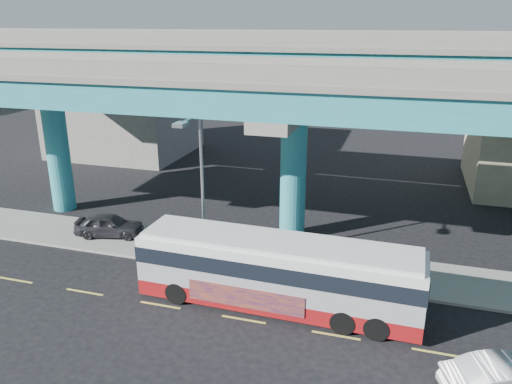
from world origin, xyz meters
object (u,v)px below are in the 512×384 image
(parked_car, at_px, (109,225))
(stop_sign, at_px, (317,246))
(sedan, at_px, (511,382))
(transit_bus, at_px, (278,270))
(street_lamp, at_px, (197,171))

(parked_car, xyz_separation_m, stop_sign, (12.65, -1.40, 0.97))
(stop_sign, bearing_deg, sedan, -57.51)
(transit_bus, bearing_deg, parked_car, 160.30)
(street_lamp, relative_size, stop_sign, 3.48)
(sedan, bearing_deg, stop_sign, 30.22)
(transit_bus, xyz_separation_m, stop_sign, (1.23, 2.97, 0.01))
(transit_bus, distance_m, sedan, 9.75)
(sedan, relative_size, parked_car, 1.14)
(sedan, distance_m, parked_car, 21.91)
(sedan, bearing_deg, street_lamp, 47.18)
(stop_sign, bearing_deg, street_lamp, 169.27)
(transit_bus, height_order, stop_sign, transit_bus)
(street_lamp, height_order, stop_sign, street_lamp)
(transit_bus, distance_m, stop_sign, 3.21)
(street_lamp, bearing_deg, parked_car, 162.36)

